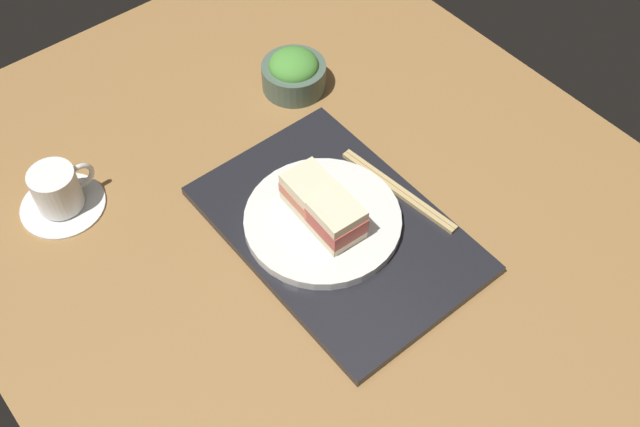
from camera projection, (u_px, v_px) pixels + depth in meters
ground_plane at (357, 257)px, 111.80cm from camera, size 140.00×100.00×3.00cm
serving_tray at (336, 230)px, 112.05cm from camera, size 41.39×27.76×1.53cm
sandwich_plate at (323, 220)px, 111.21cm from camera, size 23.20×23.20×1.55cm
sandwich_near at (337, 220)px, 106.70cm from camera, size 7.36×6.38×5.76cm
sandwich_far at (309, 192)px, 110.10cm from camera, size 7.14×6.45×5.35cm
salad_bowl at (294, 72)px, 129.35cm from camera, size 11.08×11.08×7.13cm
chopsticks_pair at (398, 190)px, 115.27cm from camera, size 21.88×3.98×0.70cm
coffee_cup at (59, 192)px, 113.26cm from camera, size 12.88×12.88×7.49cm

